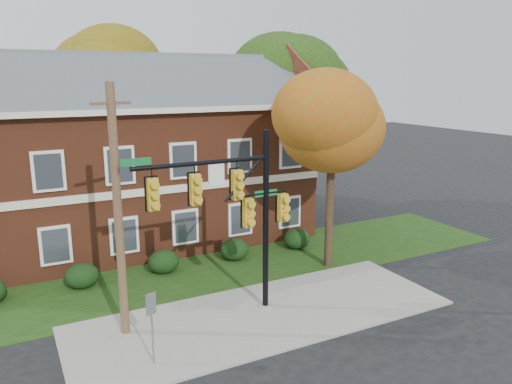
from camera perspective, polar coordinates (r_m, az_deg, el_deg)
name	(u,v)px	position (r m, az deg, el deg)	size (l,w,h in m)	color
ground	(277,328)	(18.12, 2.40, -15.24)	(120.00, 120.00, 0.00)	black
sidewalk	(263,315)	(18.87, 0.85, -13.87)	(14.00, 5.00, 0.08)	gray
grass_strip	(211,270)	(23.01, -5.12, -8.84)	(30.00, 6.00, 0.04)	#193811
apartment_building	(130,148)	(26.69, -14.25, 4.92)	(18.80, 8.80, 9.74)	brown
hedge_left	(82,276)	(22.18, -19.28, -9.02)	(1.40, 1.26, 1.05)	black
hedge_center	(164,262)	(22.84, -10.51, -7.84)	(1.40, 1.26, 1.05)	black
hedge_right	(235,249)	(23.99, -2.45, -6.58)	(1.40, 1.26, 1.05)	black
hedge_far_right	(297,239)	(25.58, 4.70, -5.35)	(1.40, 1.26, 1.05)	black
tree_near_right	(339,122)	(22.15, 9.42, 7.92)	(4.50, 4.25, 8.58)	black
tree_right_rear	(306,84)	(31.75, 5.74, 12.17)	(6.30, 5.95, 10.62)	black
tree_far_rear	(118,72)	(34.39, -15.51, 13.04)	(6.84, 6.46, 11.52)	black
traffic_signal	(236,205)	(17.41, -2.34, -1.53)	(6.07, 0.54, 6.77)	gray
utility_pole	(118,213)	(16.69, -15.49, -2.37)	(1.30, 0.42, 8.44)	brown
sign_post	(152,317)	(15.60, -11.84, -13.82)	(0.34, 0.16, 2.37)	slate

